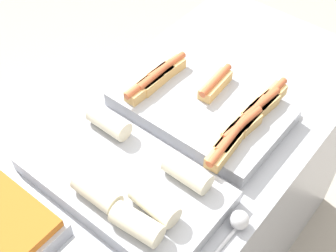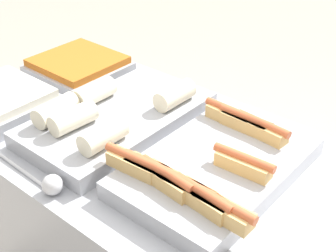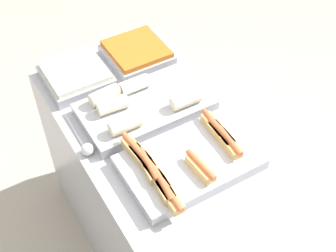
# 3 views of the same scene
# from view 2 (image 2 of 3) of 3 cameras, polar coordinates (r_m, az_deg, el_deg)

# --- Properties ---
(tray_hotdogs) EXTENTS (0.41, 0.51, 0.10)m
(tray_hotdogs) POSITION_cam_2_polar(r_m,az_deg,el_deg) (1.16, 5.73, -4.81)
(tray_hotdogs) COLOR #A8AAB2
(tray_hotdogs) RESTS_ON counter
(tray_wraps) EXTENTS (0.31, 0.56, 0.11)m
(tray_wraps) POSITION_cam_2_polar(r_m,az_deg,el_deg) (1.36, -6.52, 1.08)
(tray_wraps) COLOR #A8AAB2
(tray_wraps) RESTS_ON counter
(tray_side_back) EXTENTS (0.29, 0.28, 0.07)m
(tray_side_back) POSITION_cam_2_polar(r_m,az_deg,el_deg) (1.67, -10.84, 6.95)
(tray_side_back) COLOR #A8AAB2
(tray_side_back) RESTS_ON counter
(serving_spoon_near) EXTENTS (0.26, 0.05, 0.05)m
(serving_spoon_near) POSITION_cam_2_polar(r_m,az_deg,el_deg) (1.17, -14.45, -6.70)
(serving_spoon_near) COLOR silver
(serving_spoon_near) RESTS_ON counter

